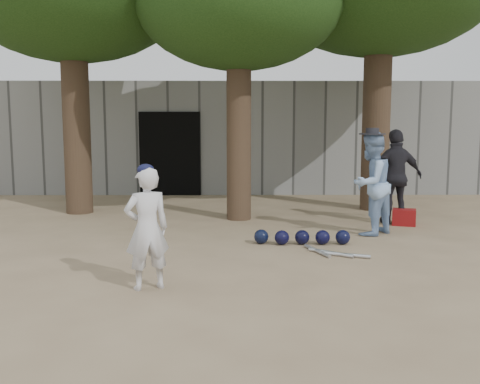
{
  "coord_description": "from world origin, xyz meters",
  "views": [
    {
      "loc": [
        0.55,
        -6.31,
        1.88
      ],
      "look_at": [
        0.6,
        1.0,
        0.95
      ],
      "focal_mm": 40.0,
      "sensor_mm": 36.0,
      "label": 1
    }
  ],
  "objects_px": {
    "spectator_blue": "(371,184)",
    "spectator_dark": "(396,177)",
    "red_bag": "(404,217)",
    "boy_player": "(147,229)"
  },
  "relations": [
    {
      "from": "spectator_blue",
      "to": "spectator_dark",
      "type": "height_order",
      "value": "spectator_dark"
    },
    {
      "from": "spectator_blue",
      "to": "spectator_dark",
      "type": "relative_size",
      "value": 0.98
    },
    {
      "from": "spectator_blue",
      "to": "red_bag",
      "type": "height_order",
      "value": "spectator_blue"
    },
    {
      "from": "red_bag",
      "to": "spectator_dark",
      "type": "bearing_deg",
      "value": 126.01
    },
    {
      "from": "spectator_dark",
      "to": "red_bag",
      "type": "distance_m",
      "value": 0.78
    },
    {
      "from": "spectator_blue",
      "to": "red_bag",
      "type": "relative_size",
      "value": 4.16
    },
    {
      "from": "spectator_blue",
      "to": "red_bag",
      "type": "bearing_deg",
      "value": -178.71
    },
    {
      "from": "spectator_blue",
      "to": "red_bag",
      "type": "distance_m",
      "value": 1.41
    },
    {
      "from": "spectator_dark",
      "to": "red_bag",
      "type": "xyz_separation_m",
      "value": [
        0.13,
        -0.18,
        -0.74
      ]
    },
    {
      "from": "boy_player",
      "to": "spectator_dark",
      "type": "relative_size",
      "value": 0.79
    }
  ]
}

